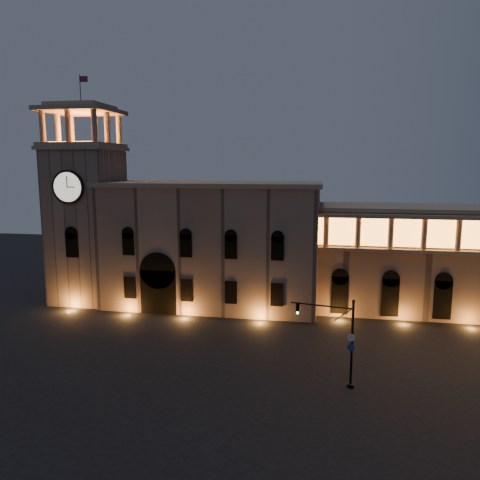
% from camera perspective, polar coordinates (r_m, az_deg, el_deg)
% --- Properties ---
extents(ground, '(160.00, 160.00, 0.00)m').
position_cam_1_polar(ground, '(48.46, -7.33, -15.25)').
color(ground, black).
rests_on(ground, ground).
extents(government_building, '(30.80, 12.80, 17.60)m').
position_cam_1_polar(government_building, '(66.78, -3.55, -0.52)').
color(government_building, '#90725E').
rests_on(government_building, ground).
extents(clock_tower, '(9.80, 9.80, 32.40)m').
position_cam_1_polar(clock_tower, '(72.02, -18.17, 2.75)').
color(clock_tower, '#90725E').
rests_on(clock_tower, ground).
extents(colonnade_wing, '(40.60, 11.50, 14.50)m').
position_cam_1_polar(colonnade_wing, '(69.60, 25.33, -2.19)').
color(colonnade_wing, '#8B6D58').
rests_on(colonnade_wing, ground).
extents(traffic_light, '(5.90, 1.46, 8.22)m').
position_cam_1_polar(traffic_light, '(43.99, 12.17, -11.89)').
color(traffic_light, black).
rests_on(traffic_light, ground).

